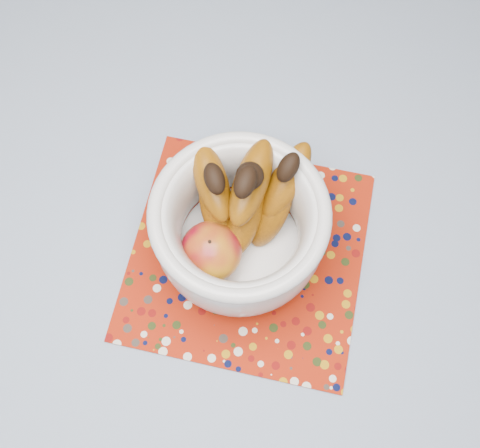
{
  "coord_description": "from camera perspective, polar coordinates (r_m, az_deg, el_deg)",
  "views": [
    {
      "loc": [
        0.12,
        -0.23,
        1.6
      ],
      "look_at": [
        0.08,
        0.06,
        0.85
      ],
      "focal_mm": 42.0,
      "sensor_mm": 36.0,
      "label": 1
    }
  ],
  "objects": [
    {
      "name": "table",
      "position": [
        0.96,
        -5.14,
        -6.79
      ],
      "size": [
        1.2,
        1.2,
        0.75
      ],
      "color": "brown",
      "rests_on": "ground"
    },
    {
      "name": "placemat",
      "position": [
        0.88,
        0.71,
        -3.14
      ],
      "size": [
        0.38,
        0.38,
        0.0
      ],
      "primitive_type": "cube",
      "rotation": [
        0.0,
        0.0,
        -0.08
      ],
      "color": "#951B08",
      "rests_on": "tablecloth"
    },
    {
      "name": "fruit_bowl",
      "position": [
        0.8,
        0.12,
        0.51
      ],
      "size": [
        0.26,
        0.27,
        0.22
      ],
      "color": "silver",
      "rests_on": "placemat"
    },
    {
      "name": "tablecloth",
      "position": [
        0.88,
        -5.59,
        -5.46
      ],
      "size": [
        1.32,
        1.32,
        0.01
      ],
      "primitive_type": "cube",
      "color": "slate",
      "rests_on": "table"
    }
  ]
}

